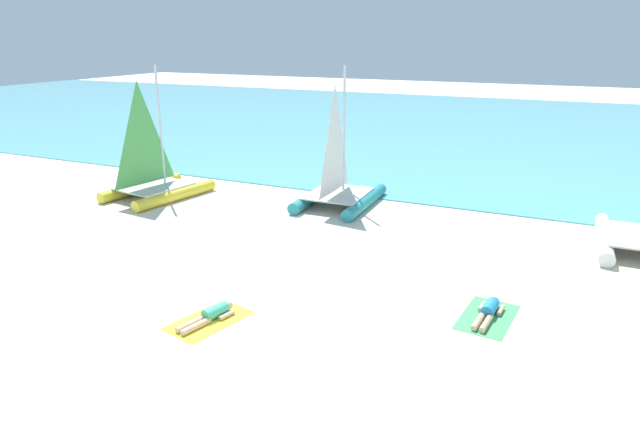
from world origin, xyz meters
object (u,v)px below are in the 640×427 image
(sailboat_teal, at_px, (339,186))
(towel_left, at_px, (209,321))
(towel_right, at_px, (487,317))
(sunbather_right, at_px, (488,311))
(sunbather_left, at_px, (211,315))
(sailboat_yellow, at_px, (155,179))

(sailboat_teal, relative_size, towel_left, 2.74)
(towel_right, distance_m, sunbather_right, 0.14)
(sunbather_left, distance_m, sunbather_right, 6.43)
(sunbather_right, bearing_deg, sailboat_yellow, 166.66)
(sailboat_teal, distance_m, towel_left, 9.78)
(sunbather_left, height_order, towel_right, sunbather_left)
(sailboat_teal, xyz_separation_m, sunbather_right, (6.67, -6.79, -0.64))
(sailboat_teal, relative_size, sailboat_yellow, 1.01)
(sailboat_teal, distance_m, sunbather_right, 9.54)
(sailboat_teal, relative_size, sunbather_left, 3.34)
(sailboat_yellow, bearing_deg, sailboat_teal, 25.64)
(sailboat_yellow, bearing_deg, towel_right, -9.75)
(sailboat_yellow, height_order, towel_left, sailboat_yellow)
(sailboat_yellow, relative_size, sunbather_left, 3.32)
(sailboat_yellow, bearing_deg, towel_left, -34.28)
(sailboat_teal, height_order, sailboat_yellow, sailboat_teal)
(sunbather_left, bearing_deg, sunbather_right, 40.10)
(sailboat_teal, bearing_deg, sunbather_right, -47.15)
(towel_left, relative_size, towel_right, 1.00)
(towel_right, bearing_deg, sunbather_left, -154.22)
(sailboat_yellow, relative_size, towel_left, 2.72)
(towel_left, xyz_separation_m, sunbather_left, (0.02, 0.06, 0.13))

